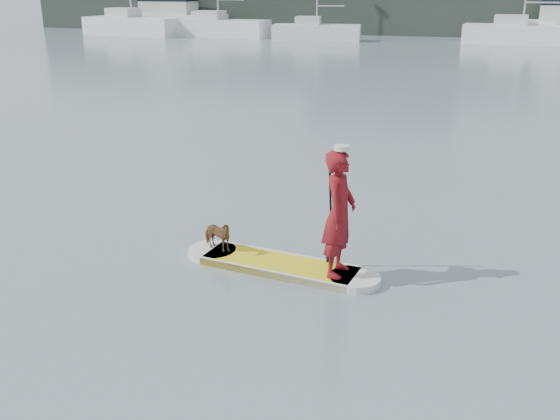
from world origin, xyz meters
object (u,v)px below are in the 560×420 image
(paddler, at_px, (339,214))
(sailboat_b, at_px, (218,26))
(dog, at_px, (217,235))
(sailboat_a, at_px, (132,25))
(sailboat_c, at_px, (316,31))
(sailboat_d, at_px, (521,32))
(motor_yacht_b, at_px, (174,14))
(paddleboard, at_px, (280,265))

(paddler, relative_size, sailboat_b, 0.15)
(dog, bearing_deg, sailboat_a, 49.06)
(paddler, distance_m, sailboat_b, 47.38)
(sailboat_a, distance_m, sailboat_c, 16.94)
(sailboat_b, distance_m, sailboat_c, 9.15)
(sailboat_d, bearing_deg, paddler, -91.99)
(paddler, distance_m, sailboat_d, 43.43)
(sailboat_a, relative_size, sailboat_c, 1.32)
(sailboat_a, xyz_separation_m, sailboat_c, (16.94, -0.50, -0.18))
(sailboat_a, height_order, sailboat_b, sailboat_a)
(sailboat_b, relative_size, motor_yacht_b, 1.42)
(sailboat_b, distance_m, motor_yacht_b, 6.89)
(dog, distance_m, motor_yacht_b, 51.96)
(paddler, relative_size, sailboat_c, 0.19)
(sailboat_c, bearing_deg, sailboat_a, 170.07)
(dog, distance_m, sailboat_a, 49.22)
(dog, bearing_deg, sailboat_d, 8.73)
(sailboat_a, relative_size, sailboat_d, 1.05)
(paddler, xyz_separation_m, sailboat_c, (-11.25, 41.48, -0.35))
(paddler, relative_size, dog, 3.13)
(paddler, distance_m, sailboat_c, 42.98)
(paddleboard, bearing_deg, sailboat_a, 129.77)
(sailboat_b, height_order, sailboat_c, sailboat_b)
(paddler, distance_m, sailboat_a, 50.57)
(sailboat_c, bearing_deg, paddler, -83.06)
(paddleboard, height_order, paddler, paddler)
(paddleboard, bearing_deg, sailboat_b, 121.10)
(dog, relative_size, sailboat_d, 0.05)
(sailboat_a, xyz_separation_m, sailboat_d, (32.37, 1.24, -0.03))
(sailboat_a, relative_size, motor_yacht_b, 1.43)
(dog, xyz_separation_m, sailboat_d, (6.29, 42.97, 0.51))
(sailboat_b, relative_size, sailboat_c, 1.31)
(sailboat_b, xyz_separation_m, sailboat_c, (9.05, -1.33, -0.16))
(sailboat_b, bearing_deg, sailboat_a, -170.47)
(sailboat_b, distance_m, sailboat_d, 24.48)
(sailboat_d, bearing_deg, sailboat_b, -175.51)
(paddler, bearing_deg, paddleboard, 86.54)
(sailboat_a, xyz_separation_m, motor_yacht_b, (1.97, 4.28, 0.76))
(paddler, height_order, dog, paddler)
(sailboat_d, bearing_deg, paddleboard, -93.27)
(paddleboard, xyz_separation_m, paddler, (0.96, -0.11, 1.03))
(dog, distance_m, sailboat_c, 42.24)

